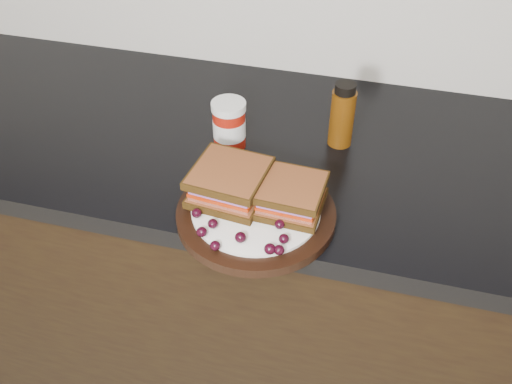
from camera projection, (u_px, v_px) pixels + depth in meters
The scene contains 28 objects.
base_cabinets at pixel (192, 273), 1.53m from camera, with size 3.96×0.58×0.86m, color black.
countertop at pixel (177, 135), 1.23m from camera, with size 3.98×0.60×0.04m, color black.
plate at pixel (256, 214), 1.00m from camera, with size 0.28×0.28×0.02m, color black.
sandwich_left at pixel (230, 182), 1.00m from camera, with size 0.13×0.13×0.06m, color brown, non-canonical shape.
sandwich_right at pixel (291, 196), 0.98m from camera, with size 0.11×0.11×0.05m, color brown, non-canonical shape.
grape_0 at pixel (197, 213), 0.97m from camera, with size 0.02×0.02×0.02m, color black.
grape_1 at pixel (213, 224), 0.95m from camera, with size 0.02×0.02×0.02m, color black.
grape_2 at pixel (202, 232), 0.93m from camera, with size 0.02×0.02×0.02m, color black.
grape_3 at pixel (215, 246), 0.91m from camera, with size 0.02×0.02×0.02m, color black.
grape_4 at pixel (240, 237), 0.92m from camera, with size 0.02×0.02×0.02m, color black.
grape_5 at pixel (241, 236), 0.93m from camera, with size 0.02×0.02×0.01m, color black.
grape_6 at pixel (270, 249), 0.90m from camera, with size 0.02×0.02×0.02m, color black.
grape_7 at pixel (279, 250), 0.90m from camera, with size 0.02×0.02×0.02m, color black.
grape_8 at pixel (284, 239), 0.92m from camera, with size 0.02×0.02×0.02m, color black.
grape_9 at pixel (280, 224), 0.95m from camera, with size 0.02×0.02×0.02m, color black.
grape_10 at pixel (308, 218), 0.96m from camera, with size 0.02×0.02×0.02m, color black.
grape_11 at pixel (293, 207), 0.98m from camera, with size 0.02×0.02×0.02m, color black.
grape_12 at pixel (303, 204), 0.98m from camera, with size 0.02×0.02×0.02m, color black.
grape_13 at pixel (299, 191), 1.01m from camera, with size 0.02×0.02×0.02m, color black.
grape_14 at pixel (236, 182), 1.03m from camera, with size 0.02×0.02×0.02m, color black.
grape_15 at pixel (236, 190), 1.01m from camera, with size 0.02×0.02×0.02m, color black.
grape_16 at pixel (213, 198), 1.00m from camera, with size 0.02×0.02×0.01m, color black.
grape_17 at pixel (213, 202), 0.99m from camera, with size 0.02×0.02×0.02m, color black.
grape_18 at pixel (225, 183), 1.02m from camera, with size 0.02×0.02×0.02m, color black.
grape_19 at pixel (227, 183), 1.03m from camera, with size 0.02×0.02×0.02m, color black.
grape_20 at pixel (217, 202), 0.99m from camera, with size 0.02×0.02×0.02m, color black.
condiment_jar at pixel (229, 125), 1.14m from camera, with size 0.07×0.07×0.10m, color #98170B.
oil_bottle at pixel (342, 114), 1.13m from camera, with size 0.05×0.05×0.14m, color #4E2907.
Camera 1 is at (0.42, 0.77, 1.59)m, focal length 40.00 mm.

